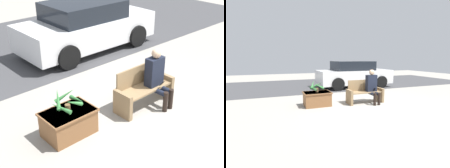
% 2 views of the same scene
% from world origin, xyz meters
% --- Properties ---
extents(ground_plane, '(30.00, 30.00, 0.00)m').
position_xyz_m(ground_plane, '(0.00, 0.00, 0.00)').
color(ground_plane, '#9E998E').
extents(road_surface, '(20.00, 6.00, 0.01)m').
position_xyz_m(road_surface, '(0.00, 6.17, 0.00)').
color(road_surface, '#424244').
rests_on(road_surface, ground_plane).
extents(bench, '(1.42, 0.50, 0.88)m').
position_xyz_m(bench, '(-0.06, 0.90, 0.40)').
color(bench, '#8C704C').
rests_on(bench, ground_plane).
extents(person_seated, '(0.40, 0.59, 1.29)m').
position_xyz_m(person_seated, '(0.18, 0.73, 0.70)').
color(person_seated, black).
rests_on(person_seated, ground_plane).
extents(planter_box, '(0.98, 0.67, 0.51)m').
position_xyz_m(planter_box, '(-1.90, 1.09, 0.27)').
color(planter_box, brown).
rests_on(planter_box, ground_plane).
extents(potted_plant, '(0.57, 0.57, 0.43)m').
position_xyz_m(potted_plant, '(-1.91, 1.08, 0.72)').
color(potted_plant, brown).
rests_on(potted_plant, planter_box).
extents(parked_car, '(4.38, 1.98, 1.55)m').
position_xyz_m(parked_car, '(1.18, 4.46, 0.77)').
color(parked_car, silver).
rests_on(parked_car, ground_plane).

